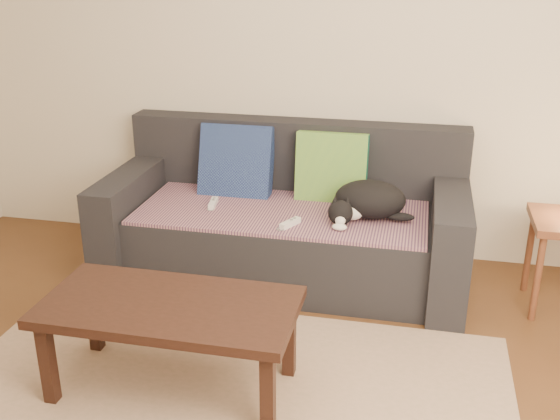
{
  "coord_description": "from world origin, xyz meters",
  "views": [
    {
      "loc": [
        0.75,
        -1.97,
        1.82
      ],
      "look_at": [
        0.05,
        1.2,
        0.55
      ],
      "focal_mm": 42.0,
      "sensor_mm": 36.0,
      "label": 1
    }
  ],
  "objects": [
    {
      "name": "coffee_table",
      "position": [
        -0.24,
        0.32,
        0.38
      ],
      "size": [
        1.09,
        0.55,
        0.44
      ],
      "color": "black",
      "rests_on": "rug"
    },
    {
      "name": "rug",
      "position": [
        0.0,
        0.15,
        0.01
      ],
      "size": [
        2.5,
        1.8,
        0.01
      ],
      "primitive_type": "cube",
      "color": "tan",
      "rests_on": "ground"
    },
    {
      "name": "wii_remote_b",
      "position": [
        0.09,
        1.26,
        0.46
      ],
      "size": [
        0.1,
        0.15,
        0.03
      ],
      "primitive_type": "cube",
      "rotation": [
        0.0,
        0.0,
        1.11
      ],
      "color": "white",
      "rests_on": "throw_blanket"
    },
    {
      "name": "cat",
      "position": [
        0.49,
        1.47,
        0.54
      ],
      "size": [
        0.48,
        0.43,
        0.21
      ],
      "rotation": [
        0.0,
        0.0,
        0.22
      ],
      "color": "black",
      "rests_on": "throw_blanket"
    },
    {
      "name": "cushion_navy",
      "position": [
        -0.34,
        1.74,
        0.63
      ],
      "size": [
        0.45,
        0.24,
        0.46
      ],
      "primitive_type": "cube",
      "rotation": [
        -0.31,
        0.0,
        0.0
      ],
      "color": "#11184C",
      "rests_on": "throw_blanket"
    },
    {
      "name": "throw_blanket",
      "position": [
        0.0,
        1.48,
        0.43
      ],
      "size": [
        1.66,
        0.74,
        0.02
      ],
      "primitive_type": "cube",
      "color": "#3E2545",
      "rests_on": "sofa"
    },
    {
      "name": "wii_remote_a",
      "position": [
        -0.41,
        1.46,
        0.46
      ],
      "size": [
        0.06,
        0.15,
        0.03
      ],
      "primitive_type": "cube",
      "rotation": [
        0.0,
        0.0,
        1.71
      ],
      "color": "white",
      "rests_on": "throw_blanket"
    },
    {
      "name": "back_wall",
      "position": [
        0.0,
        2.0,
        1.3
      ],
      "size": [
        4.5,
        0.04,
        2.6
      ],
      "primitive_type": "cube",
      "color": "beige",
      "rests_on": "ground"
    },
    {
      "name": "cushion_green",
      "position": [
        0.25,
        1.74,
        0.63
      ],
      "size": [
        0.42,
        0.16,
        0.43
      ],
      "primitive_type": "cube",
      "rotation": [
        -0.14,
        0.0,
        0.0
      ],
      "color": "#0E5B4B",
      "rests_on": "throw_blanket"
    },
    {
      "name": "sofa",
      "position": [
        0.0,
        1.57,
        0.31
      ],
      "size": [
        2.1,
        0.94,
        0.87
      ],
      "color": "#232328",
      "rests_on": "ground"
    }
  ]
}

